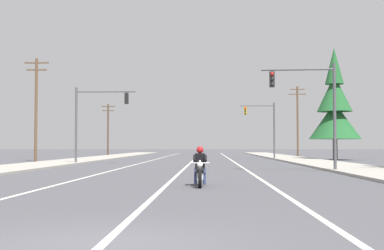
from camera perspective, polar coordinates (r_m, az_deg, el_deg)
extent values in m
plane|color=#47474C|center=(8.11, -10.45, -12.80)|extent=(400.00, 400.00, 0.00)
cube|color=beige|center=(52.84, 0.15, -3.88)|extent=(0.16, 100.00, 0.01)
cube|color=beige|center=(53.12, -4.33, -3.87)|extent=(0.16, 100.00, 0.01)
cube|color=beige|center=(52.86, 4.35, -3.87)|extent=(0.16, 100.00, 0.01)
cube|color=#9E998E|center=(48.66, 12.60, -3.89)|extent=(4.40, 110.00, 0.14)
cube|color=#9E998E|center=(49.39, -12.68, -3.86)|extent=(4.40, 110.00, 0.14)
cylinder|color=black|center=(18.17, 0.88, -5.95)|extent=(0.13, 0.64, 0.64)
cylinder|color=black|center=(19.72, 0.88, -5.66)|extent=(0.13, 0.64, 0.64)
cylinder|color=silver|center=(18.26, 0.88, -4.95)|extent=(0.08, 0.33, 0.68)
sphere|color=white|center=(18.10, 0.88, -4.38)|extent=(0.20, 0.20, 0.20)
cylinder|color=silver|center=(18.30, 0.88, -4.20)|extent=(0.70, 0.06, 0.04)
ellipsoid|color=black|center=(18.81, 0.88, -4.97)|extent=(0.33, 0.57, 0.28)
cube|color=silver|center=(18.95, 0.88, -5.65)|extent=(0.25, 0.44, 0.24)
cube|color=black|center=(19.26, 0.88, -5.09)|extent=(0.29, 0.52, 0.12)
cube|color=black|center=(19.66, 0.88, -4.80)|extent=(0.21, 0.36, 0.08)
cylinder|color=silver|center=(19.35, 0.47, -5.79)|extent=(0.09, 0.55, 0.08)
cube|color=black|center=(19.20, 0.88, -3.96)|extent=(0.36, 0.25, 0.56)
sphere|color=#B21919|center=(19.17, 0.88, -2.74)|extent=(0.26, 0.26, 0.26)
cylinder|color=navy|center=(19.08, 1.30, -5.12)|extent=(0.15, 0.44, 0.30)
cylinder|color=navy|center=(18.91, 1.37, -6.05)|extent=(0.11, 0.16, 0.35)
cylinder|color=black|center=(18.94, 1.49, -3.68)|extent=(0.11, 0.52, 0.27)
cylinder|color=navy|center=(19.08, 0.46, -5.12)|extent=(0.15, 0.44, 0.30)
cylinder|color=navy|center=(18.91, 0.40, -6.05)|extent=(0.11, 0.16, 0.35)
cylinder|color=black|center=(18.94, 0.28, -3.68)|extent=(0.11, 0.52, 0.27)
cylinder|color=#47474C|center=(30.55, 15.42, 0.84)|extent=(0.18, 0.18, 6.20)
cylinder|color=#47474C|center=(30.52, 11.52, 5.99)|extent=(4.14, 0.33, 0.11)
cube|color=black|center=(30.31, 8.79, 4.98)|extent=(0.31, 0.26, 0.90)
sphere|color=red|center=(30.20, 8.81, 5.58)|extent=(0.18, 0.18, 0.18)
sphere|color=black|center=(30.16, 8.81, 5.02)|extent=(0.18, 0.18, 0.18)
sphere|color=black|center=(30.12, 8.81, 4.45)|extent=(0.18, 0.18, 0.18)
cylinder|color=#47474C|center=(42.95, -12.62, -0.07)|extent=(0.18, 0.18, 6.20)
cylinder|color=#47474C|center=(42.62, -9.45, 3.63)|extent=(4.81, 0.14, 0.11)
cube|color=black|center=(42.28, -7.21, 2.92)|extent=(0.30, 0.24, 0.90)
sphere|color=red|center=(42.46, -7.18, 3.30)|extent=(0.18, 0.18, 0.18)
sphere|color=black|center=(42.43, -7.18, 2.90)|extent=(0.18, 0.18, 0.18)
sphere|color=black|center=(42.41, -7.18, 2.50)|extent=(0.18, 0.18, 0.18)
cylinder|color=#47474C|center=(57.24, 9.03, -0.63)|extent=(0.18, 0.18, 6.20)
cylinder|color=#47474C|center=(57.21, 7.18, 2.12)|extent=(3.69, 0.17, 0.11)
cube|color=#B79319|center=(57.09, 5.89, 1.57)|extent=(0.30, 0.24, 0.90)
sphere|color=red|center=(56.95, 5.89, 1.88)|extent=(0.18, 0.18, 0.18)
sphere|color=black|center=(56.93, 5.90, 1.58)|extent=(0.18, 0.18, 0.18)
sphere|color=black|center=(56.91, 5.90, 1.28)|extent=(0.18, 0.18, 0.18)
cylinder|color=brown|center=(49.80, -16.77, 1.60)|extent=(0.26, 0.26, 9.53)
cube|color=brown|center=(50.27, -16.72, 6.56)|extent=(2.24, 0.12, 0.12)
cylinder|color=slate|center=(50.60, -17.73, 6.63)|extent=(0.08, 0.08, 0.12)
cylinder|color=slate|center=(50.00, -15.68, 6.72)|extent=(0.08, 0.08, 0.12)
cube|color=brown|center=(50.18, -16.72, 5.83)|extent=(1.85, 0.12, 0.12)
cylinder|color=slate|center=(50.45, -17.57, 5.91)|extent=(0.08, 0.08, 0.12)
cylinder|color=slate|center=(49.95, -15.87, 5.97)|extent=(0.08, 0.08, 0.12)
cylinder|color=brown|center=(71.65, 11.54, 0.39)|extent=(0.26, 0.26, 9.51)
cube|color=brown|center=(71.98, 11.51, 3.85)|extent=(1.95, 0.12, 0.12)
cylinder|color=slate|center=(71.86, 10.87, 3.94)|extent=(0.08, 0.08, 0.12)
cylinder|color=slate|center=(72.13, 12.16, 3.92)|extent=(0.08, 0.08, 0.12)
cube|color=brown|center=(71.92, 11.52, 3.34)|extent=(2.32, 0.12, 0.12)
cylinder|color=slate|center=(71.77, 10.75, 3.42)|extent=(0.08, 0.08, 0.12)
cylinder|color=slate|center=(72.10, 12.28, 3.41)|extent=(0.08, 0.08, 0.12)
cylinder|color=#4C3828|center=(82.32, -9.22, -0.49)|extent=(0.26, 0.26, 8.02)
cube|color=#4C3828|center=(82.51, -9.20, 2.02)|extent=(2.15, 0.12, 0.12)
cylinder|color=slate|center=(82.70, -9.81, 2.08)|extent=(0.08, 0.08, 0.12)
cylinder|color=slate|center=(82.35, -8.58, 2.09)|extent=(0.08, 0.08, 0.12)
cube|color=#4C3828|center=(82.46, -9.20, 1.57)|extent=(1.80, 0.12, 0.12)
cylinder|color=slate|center=(82.62, -9.72, 1.63)|extent=(0.08, 0.08, 0.12)
cylinder|color=slate|center=(82.33, -8.69, 1.64)|extent=(0.08, 0.08, 0.12)
cylinder|color=#4C3828|center=(55.41, 15.46, -2.61)|extent=(0.48, 0.48, 2.16)
cone|color=#1E5628|center=(55.46, 15.43, 0.46)|extent=(5.28, 5.28, 3.79)
cone|color=#1E5628|center=(55.67, 15.40, 3.38)|extent=(3.59, 3.59, 3.79)
cone|color=#1E5628|center=(56.02, 15.37, 6.27)|extent=(1.90, 1.90, 3.79)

